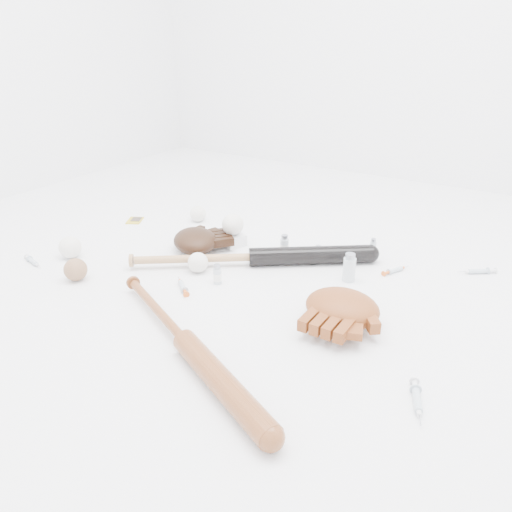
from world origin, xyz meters
The scene contains 21 objects.
bat_dark centered at (-0.01, 0.09, 0.03)m, with size 0.92×0.07×0.07m, color black, non-canonical shape.
bat_wood centered at (0.12, -0.45, 0.03)m, with size 0.85×0.06×0.06m, color brown, non-canonical shape.
glove_dark centered at (-0.27, 0.09, 0.04)m, with size 0.24×0.24×0.09m, color black, non-canonical shape.
glove_tan centered at (0.41, -0.09, 0.05)m, with size 0.26×0.26×0.09m, color brown, non-canonical shape.
trading_card centered at (-0.70, 0.20, 0.00)m, with size 0.06×0.08×0.00m, color gold.
pedestal centered at (-0.17, 0.21, 0.02)m, with size 0.08×0.08×0.04m, color white.
baseball_on_pedestal centered at (-0.17, 0.21, 0.09)m, with size 0.08×0.08×0.08m, color white.
baseball_left centered at (-0.62, -0.21, 0.04)m, with size 0.08×0.08×0.08m, color white.
baseball_upper centered at (-0.46, 0.35, 0.04)m, with size 0.07×0.07×0.07m, color white.
baseball_mid centered at (-0.14, -0.05, 0.04)m, with size 0.07×0.07×0.07m, color white.
baseball_aged centered at (-0.46, -0.32, 0.04)m, with size 0.08×0.08×0.08m, color #8E6344.
syringe_0 centered at (-0.70, -0.32, 0.01)m, with size 0.14×0.02×0.02m, color #ADBCC6, non-canonical shape.
syringe_1 centered at (-0.11, -0.18, 0.01)m, with size 0.15×0.03×0.02m, color #ADBCC6, non-canonical shape.
syringe_2 centered at (0.45, 0.31, 0.01)m, with size 0.14×0.02×0.02m, color #ADBCC6, non-canonical shape.
syringe_3 centered at (0.70, -0.33, 0.01)m, with size 0.16×0.03×0.02m, color #ADBCC6, non-canonical shape.
syringe_4 centered at (0.70, 0.45, 0.01)m, with size 0.15×0.03×0.02m, color #ADBCC6, non-canonical shape.
vial_0 centered at (0.33, 0.42, 0.03)m, with size 0.02×0.02×0.06m, color silver.
vial_1 centered at (0.17, 0.25, 0.03)m, with size 0.02×0.02×0.06m, color silver.
vial_2 centered at (0.04, 0.23, 0.04)m, with size 0.03×0.03×0.08m, color silver.
vial_3 centered at (0.33, 0.16, 0.05)m, with size 0.04×0.04×0.10m, color silver.
vial_4 centered at (-0.04, -0.09, 0.03)m, with size 0.03×0.03×0.07m, color silver.
Camera 1 is at (0.86, -1.29, 0.78)m, focal length 35.00 mm.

